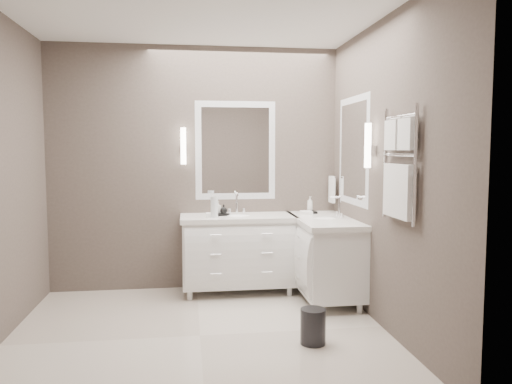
{
  "coord_description": "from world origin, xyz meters",
  "views": [
    {
      "loc": [
        -0.09,
        -4.11,
        1.57
      ],
      "look_at": [
        0.57,
        0.7,
        1.15
      ],
      "focal_mm": 35.0,
      "sensor_mm": 36.0,
      "label": 1
    }
  ],
  "objects": [
    {
      "name": "mirror_right",
      "position": [
        1.59,
        0.8,
        1.55
      ],
      "size": [
        0.02,
        0.9,
        1.1
      ],
      "color": "white",
      "rests_on": "wall_right"
    },
    {
      "name": "soap_bottle_b",
      "position": [
        0.29,
        1.22,
        0.92
      ],
      "size": [
        0.1,
        0.1,
        0.1
      ],
      "primitive_type": "imported",
      "rotation": [
        0.0,
        0.0,
        0.29
      ],
      "color": "black",
      "rests_on": "amenity_tray_back"
    },
    {
      "name": "vanity_right",
      "position": [
        1.33,
        0.9,
        0.49
      ],
      "size": [
        0.59,
        1.24,
        0.97
      ],
      "color": "white",
      "rests_on": "floor"
    },
    {
      "name": "waste_bin",
      "position": [
        0.9,
        -0.3,
        0.14
      ],
      "size": [
        0.25,
        0.25,
        0.29
      ],
      "primitive_type": "cylinder",
      "rotation": [
        0.0,
        0.0,
        0.28
      ],
      "color": "black",
      "rests_on": "floor"
    },
    {
      "name": "soap_bottle_c",
      "position": [
        1.27,
        1.31,
        0.96
      ],
      "size": [
        0.08,
        0.08,
        0.16
      ],
      "primitive_type": "imported",
      "rotation": [
        0.0,
        0.0,
        0.37
      ],
      "color": "white",
      "rests_on": "amenity_tray_right"
    },
    {
      "name": "water_bottle",
      "position": [
        0.19,
        1.1,
        0.96
      ],
      "size": [
        0.09,
        0.09,
        0.22
      ],
      "primitive_type": "cylinder",
      "rotation": [
        0.0,
        0.0,
        0.14
      ],
      "color": "silver",
      "rests_on": "vanity_back"
    },
    {
      "name": "ceiling",
      "position": [
        0.0,
        0.0,
        2.71
      ],
      "size": [
        3.2,
        3.0,
        0.01
      ],
      "primitive_type": "cube",
      "color": "white",
      "rests_on": "wall_back"
    },
    {
      "name": "vanity_back",
      "position": [
        0.45,
        1.23,
        0.49
      ],
      "size": [
        1.24,
        0.59,
        0.97
      ],
      "color": "white",
      "rests_on": "floor"
    },
    {
      "name": "floor",
      "position": [
        0.0,
        0.0,
        -0.01
      ],
      "size": [
        3.2,
        3.0,
        0.01
      ],
      "primitive_type": "cube",
      "color": "beige",
      "rests_on": "ground"
    },
    {
      "name": "wall_back",
      "position": [
        0.0,
        1.5,
        1.35
      ],
      "size": [
        3.2,
        0.01,
        2.7
      ],
      "primitive_type": "cube",
      "color": "#514741",
      "rests_on": "floor"
    },
    {
      "name": "towel_bar_corner",
      "position": [
        1.54,
        1.36,
        1.12
      ],
      "size": [
        0.03,
        0.22,
        0.3
      ],
      "color": "white",
      "rests_on": "wall_right"
    },
    {
      "name": "sconce_back",
      "position": [
        -0.13,
        1.43,
        1.59
      ],
      "size": [
        0.06,
        0.06,
        0.4
      ],
      "color": "white",
      "rests_on": "wall_back"
    },
    {
      "name": "soap_bottle_a",
      "position": [
        0.23,
        1.27,
        0.94
      ],
      "size": [
        0.07,
        0.07,
        0.13
      ],
      "primitive_type": "imported",
      "rotation": [
        0.0,
        0.0,
        0.23
      ],
      "color": "white",
      "rests_on": "amenity_tray_back"
    },
    {
      "name": "towel_ladder",
      "position": [
        1.55,
        -0.4,
        1.39
      ],
      "size": [
        0.06,
        0.58,
        0.9
      ],
      "color": "white",
      "rests_on": "wall_right"
    },
    {
      "name": "mirror_back",
      "position": [
        0.45,
        1.49,
        1.55
      ],
      "size": [
        0.9,
        0.02,
        1.1
      ],
      "color": "white",
      "rests_on": "wall_back"
    },
    {
      "name": "sconce_right",
      "position": [
        1.53,
        0.22,
        1.59
      ],
      "size": [
        0.06,
        0.06,
        0.4
      ],
      "color": "white",
      "rests_on": "wall_right"
    },
    {
      "name": "amenity_tray_back",
      "position": [
        0.26,
        1.25,
        0.86
      ],
      "size": [
        0.19,
        0.17,
        0.02
      ],
      "primitive_type": "cube",
      "rotation": [
        0.0,
        0.0,
        0.34
      ],
      "color": "black",
      "rests_on": "vanity_back"
    },
    {
      "name": "wall_front",
      "position": [
        0.0,
        -1.5,
        1.35
      ],
      "size": [
        3.2,
        0.01,
        2.7
      ],
      "primitive_type": "cube",
      "color": "#514741",
      "rests_on": "floor"
    },
    {
      "name": "amenity_tray_right",
      "position": [
        1.27,
        1.31,
        0.86
      ],
      "size": [
        0.14,
        0.17,
        0.02
      ],
      "primitive_type": "cube",
      "rotation": [
        0.0,
        0.0,
        0.08
      ],
      "color": "black",
      "rests_on": "vanity_right"
    },
    {
      "name": "wall_right",
      "position": [
        1.6,
        0.0,
        1.35
      ],
      "size": [
        0.01,
        3.0,
        2.7
      ],
      "primitive_type": "cube",
      "color": "#514741",
      "rests_on": "floor"
    }
  ]
}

